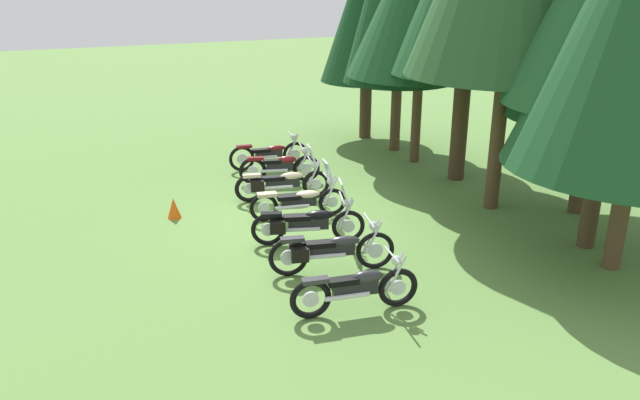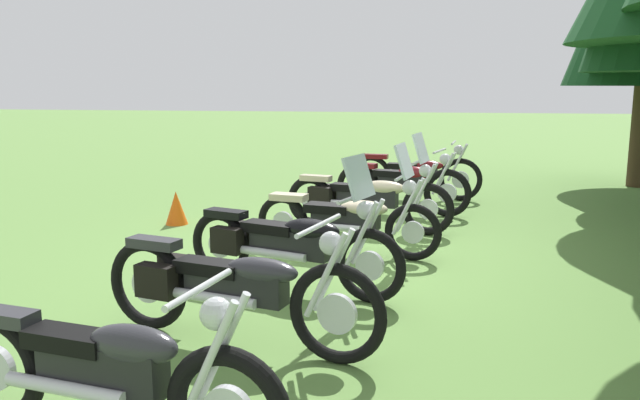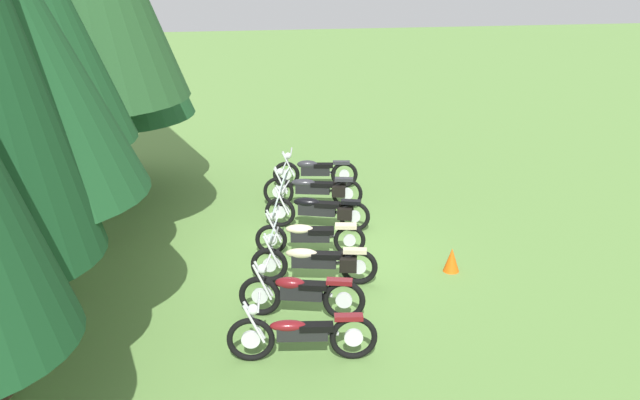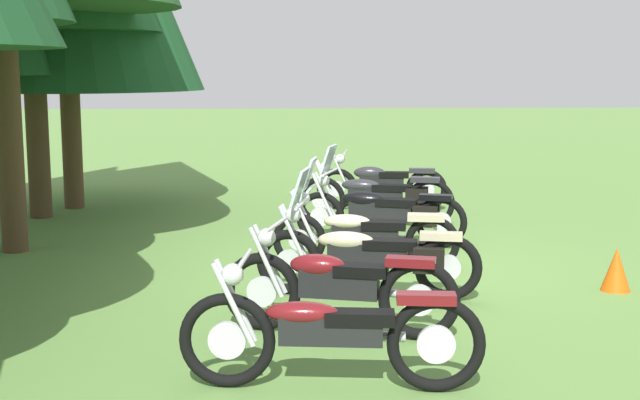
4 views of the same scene
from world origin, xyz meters
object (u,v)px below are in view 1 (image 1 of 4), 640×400
object	(u,v)px
motorcycle_3	(300,200)
motorcycle_5	(330,250)
motorcycle_0	(269,154)
motorcycle_4	(307,222)
motorcycle_1	(280,167)
motorcycle_2	(282,182)
motorcycle_6	(357,288)
pine_tree_0	(368,9)
traffic_cone	(174,208)

from	to	relation	value
motorcycle_3	motorcycle_5	xyz separation A→B (m)	(2.79, -0.56, 0.01)
motorcycle_0	motorcycle_4	xyz separation A→B (m)	(5.33, -1.13, 0.02)
motorcycle_0	motorcycle_5	world-z (taller)	motorcycle_5
motorcycle_4	motorcycle_0	bearing A→B (deg)	96.21
motorcycle_1	motorcycle_3	distance (m)	2.66
motorcycle_1	motorcycle_2	distance (m)	1.35
motorcycle_2	motorcycle_6	distance (m)	5.69
motorcycle_3	motorcycle_5	size ratio (longest dim) A/B	0.95
motorcycle_3	pine_tree_0	size ratio (longest dim) A/B	0.34
motorcycle_6	motorcycle_5	bearing A→B (deg)	90.79
motorcycle_1	motorcycle_6	xyz separation A→B (m)	(6.90, -1.32, -0.01)
motorcycle_3	motorcycle_6	xyz separation A→B (m)	(4.29, -0.79, -0.01)
motorcycle_3	motorcycle_2	bearing A→B (deg)	97.68
motorcycle_2	motorcycle_6	bearing A→B (deg)	-86.25
motorcycle_6	traffic_cone	world-z (taller)	motorcycle_6
motorcycle_2	traffic_cone	distance (m)	2.73
motorcycle_6	motorcycle_4	bearing A→B (deg)	92.27
motorcycle_4	motorcycle_6	distance (m)	2.93
motorcycle_3	motorcycle_4	distance (m)	1.45
motorcycle_3	pine_tree_0	world-z (taller)	pine_tree_0
motorcycle_5	motorcycle_0	bearing A→B (deg)	93.34
motorcycle_1	motorcycle_6	distance (m)	7.02
motorcycle_3	motorcycle_5	bearing A→B (deg)	-90.75
motorcycle_2	motorcycle_4	xyz separation A→B (m)	(2.72, -0.49, 0.01)
traffic_cone	motorcycle_2	bearing A→B (deg)	92.06
motorcycle_0	traffic_cone	distance (m)	4.32
motorcycle_5	traffic_cone	size ratio (longest dim) A/B	4.94
motorcycle_5	traffic_cone	bearing A→B (deg)	131.44
motorcycle_4	motorcycle_1	bearing A→B (deg)	94.78
motorcycle_1	motorcycle_2	bearing A→B (deg)	-94.36
motorcycle_4	motorcycle_6	size ratio (longest dim) A/B	1.04
motorcycle_1	motorcycle_2	world-z (taller)	motorcycle_2
motorcycle_2	motorcycle_3	bearing A→B (deg)	-80.50
motorcycle_5	pine_tree_0	xyz separation A→B (m)	(-8.85, 5.57, 3.82)
pine_tree_0	traffic_cone	size ratio (longest dim) A/B	13.88
motorcycle_0	motorcycle_3	world-z (taller)	motorcycle_3
motorcycle_2	motorcycle_5	bearing A→B (deg)	-86.23
motorcycle_0	traffic_cone	xyz separation A→B (m)	(2.71, -3.36, -0.21)
motorcycle_3	motorcycle_5	world-z (taller)	motorcycle_3
pine_tree_0	traffic_cone	distance (m)	9.92
motorcycle_1	traffic_cone	size ratio (longest dim) A/B	4.46
motorcycle_6	pine_tree_0	xyz separation A→B (m)	(-10.36, 5.80, 3.84)
motorcycle_1	pine_tree_0	size ratio (longest dim) A/B	0.32
motorcycle_0	pine_tree_0	world-z (taller)	pine_tree_0
motorcycle_1	motorcycle_4	bearing A→B (deg)	-87.91
motorcycle_4	motorcycle_5	bearing A→B (deg)	-77.53
motorcycle_1	motorcycle_6	size ratio (longest dim) A/B	0.97
motorcycle_0	motorcycle_4	distance (m)	5.44
traffic_cone	pine_tree_0	bearing A→B (deg)	122.24
motorcycle_3	motorcycle_6	world-z (taller)	motorcycle_3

